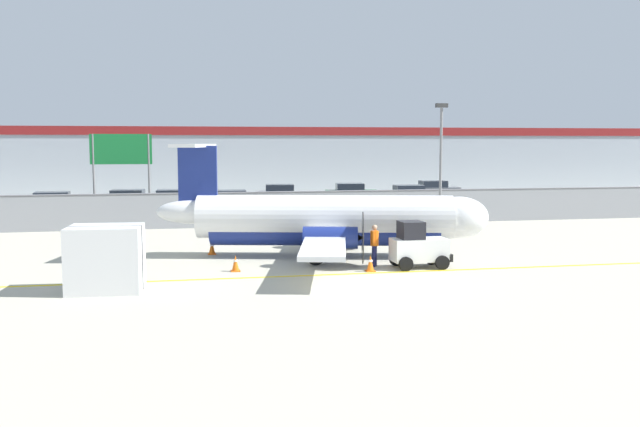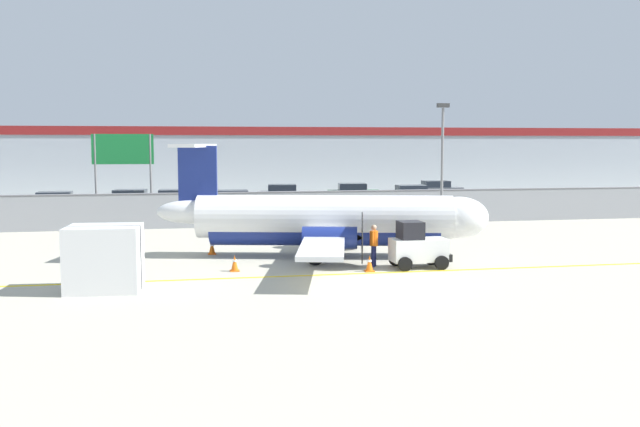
{
  "view_description": "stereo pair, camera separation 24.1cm",
  "coord_description": "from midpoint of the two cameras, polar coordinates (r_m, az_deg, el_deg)",
  "views": [
    {
      "loc": [
        -6.71,
        -23.98,
        4.97
      ],
      "look_at": [
        -0.35,
        7.31,
        1.8
      ],
      "focal_mm": 40.0,
      "sensor_mm": 36.0,
      "label": 1
    },
    {
      "loc": [
        -6.48,
        -24.02,
        4.97
      ],
      "look_at": [
        -0.35,
        7.31,
        1.8
      ],
      "focal_mm": 40.0,
      "sensor_mm": 36.0,
      "label": 2
    }
  ],
  "objects": [
    {
      "name": "parked_car_7",
      "position": [
        62.71,
        9.02,
        1.88
      ],
      "size": [
        4.25,
        2.11,
        1.58
      ],
      "rotation": [
        0.0,
        0.0,
        -0.03
      ],
      "color": "slate",
      "rests_on": "parking_lot_strip"
    },
    {
      "name": "traffic_cone_near_left",
      "position": [
        27.73,
        3.8,
        -4.01
      ],
      "size": [
        0.36,
        0.36,
        0.64
      ],
      "color": "orange",
      "rests_on": "ground"
    },
    {
      "name": "parked_car_6",
      "position": [
        55.85,
        6.87,
        1.45
      ],
      "size": [
        4.26,
        2.12,
        1.58
      ],
      "rotation": [
        0.0,
        0.0,
        3.11
      ],
      "color": "black",
      "rests_on": "parking_lot_strip"
    },
    {
      "name": "cargo_container",
      "position": [
        25.07,
        -17.04,
        -3.46
      ],
      "size": [
        2.54,
        2.17,
        2.2
      ],
      "rotation": [
        0.0,
        0.0,
        -0.07
      ],
      "color": "silver",
      "rests_on": "ground"
    },
    {
      "name": "ground_crew_worker",
      "position": [
        28.75,
        4.14,
        -2.38
      ],
      "size": [
        0.46,
        0.52,
        1.7
      ],
      "rotation": [
        0.0,
        0.0,
        5.78
      ],
      "color": "#191E4C",
      "rests_on": "ground"
    },
    {
      "name": "background_building",
      "position": [
        72.31,
        -6.28,
        4.28
      ],
      "size": [
        91.0,
        8.1,
        6.5
      ],
      "color": "#A8B2BC",
      "rests_on": "ground"
    },
    {
      "name": "parked_car_2",
      "position": [
        51.09,
        -11.95,
        0.97
      ],
      "size": [
        4.28,
        2.16,
        1.58
      ],
      "rotation": [
        0.0,
        0.0,
        3.09
      ],
      "color": "#B28C19",
      "rests_on": "parking_lot_strip"
    },
    {
      "name": "parked_car_1",
      "position": [
        51.82,
        -15.37,
        0.96
      ],
      "size": [
        4.36,
        2.37,
        1.58
      ],
      "rotation": [
        0.0,
        0.0,
        3.03
      ],
      "color": "gray",
      "rests_on": "parking_lot_strip"
    },
    {
      "name": "baggage_tug",
      "position": [
        28.63,
        7.6,
        -2.64
      ],
      "size": [
        2.34,
        1.39,
        1.88
      ],
      "rotation": [
        0.0,
        0.0,
        0.01
      ],
      "color": "silver",
      "rests_on": "ground"
    },
    {
      "name": "traffic_cone_far_left",
      "position": [
        27.9,
        -7.03,
        -3.98
      ],
      "size": [
        0.36,
        0.36,
        0.64
      ],
      "color": "orange",
      "rests_on": "ground"
    },
    {
      "name": "perimeter_fence",
      "position": [
        42.69,
        -2.56,
        0.49
      ],
      "size": [
        98.0,
        0.1,
        2.1
      ],
      "color": "gray",
      "rests_on": "ground"
    },
    {
      "name": "highway_sign",
      "position": [
        44.22,
        -15.77,
        4.38
      ],
      "size": [
        3.6,
        0.14,
        5.5
      ],
      "color": "slate",
      "rests_on": "ground"
    },
    {
      "name": "ground_plane",
      "position": [
        27.28,
        2.7,
        -4.83
      ],
      "size": [
        140.0,
        140.0,
        0.01
      ],
      "color": "#B2AD99"
    },
    {
      "name": "parked_car_4",
      "position": [
        56.47,
        -3.24,
        1.52
      ],
      "size": [
        4.39,
        2.44,
        1.58
      ],
      "rotation": [
        0.0,
        0.0,
        -0.14
      ],
      "color": "gray",
      "rests_on": "parking_lot_strip"
    },
    {
      "name": "parking_lot_strip",
      "position": [
        54.13,
        -4.45,
        0.45
      ],
      "size": [
        98.0,
        17.0,
        0.12
      ],
      "color": "#38383A",
      "rests_on": "ground"
    },
    {
      "name": "parked_car_3",
      "position": [
        49.86,
        -7.48,
        0.93
      ],
      "size": [
        4.28,
        2.17,
        1.58
      ],
      "rotation": [
        0.0,
        0.0,
        3.09
      ],
      "color": "black",
      "rests_on": "parking_lot_strip"
    },
    {
      "name": "parked_car_5",
      "position": [
        57.9,
        2.39,
        1.63
      ],
      "size": [
        4.37,
        2.39,
        1.58
      ],
      "rotation": [
        0.0,
        0.0,
        -0.12
      ],
      "color": "#19662D",
      "rests_on": "parking_lot_strip"
    },
    {
      "name": "parked_car_0",
      "position": [
        51.15,
        -20.88,
        0.73
      ],
      "size": [
        4.25,
        2.1,
        1.58
      ],
      "rotation": [
        0.0,
        0.0,
        3.17
      ],
      "color": "#B28C19",
      "rests_on": "parking_lot_strip"
    },
    {
      "name": "traffic_cone_near_right",
      "position": [
        32.25,
        -8.85,
        -2.7
      ],
      "size": [
        0.36,
        0.36,
        0.64
      ],
      "color": "orange",
      "rests_on": "ground"
    },
    {
      "name": "apron_light_pole",
      "position": [
        42.58,
        9.49,
        4.69
      ],
      "size": [
        0.7,
        0.3,
        7.27
      ],
      "color": "slate",
      "rests_on": "ground"
    },
    {
      "name": "commuter_airplane",
      "position": [
        31.13,
        0.62,
        -0.54
      ],
      "size": [
        14.47,
        15.94,
        4.92
      ],
      "rotation": [
        0.0,
        0.0,
        -0.23
      ],
      "color": "white",
      "rests_on": "ground"
    }
  ]
}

